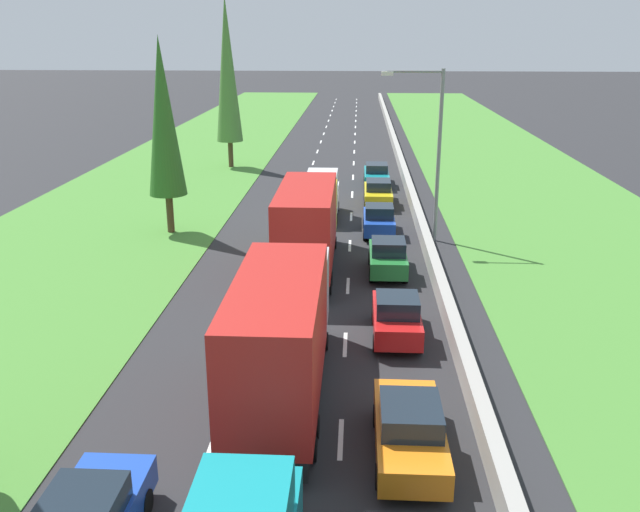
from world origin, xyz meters
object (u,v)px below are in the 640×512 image
(green_hatchback_right_lane, at_px, (388,257))
(red_box_truck_centre_lane_third, at_px, (308,226))
(white_van_centre_lane, at_px, (322,195))
(orange_sedan_right_lane, at_px, (409,430))
(yellow_sedan_right_lane, at_px, (378,192))
(red_box_truck_centre_lane, at_px, (282,334))
(street_light_mast, at_px, (433,144))
(poplar_tree_second, at_px, (163,118))
(red_hatchback_right_lane, at_px, (397,317))
(poplar_tree_third, at_px, (227,70))
(teal_sedan_right_lane, at_px, (376,174))
(blue_hatchback_right_lane, at_px, (379,220))

(green_hatchback_right_lane, distance_m, red_box_truck_centre_lane_third, 3.97)
(white_van_centre_lane, bearing_deg, red_box_truck_centre_lane_third, -90.92)
(orange_sedan_right_lane, bearing_deg, yellow_sedan_right_lane, 90.22)
(orange_sedan_right_lane, bearing_deg, red_box_truck_centre_lane, 142.72)
(green_hatchback_right_lane, distance_m, street_light_mast, 7.48)
(street_light_mast, bearing_deg, poplar_tree_second, 177.06)
(red_box_truck_centre_lane, bearing_deg, yellow_sedan_right_lane, 81.99)
(orange_sedan_right_lane, height_order, poplar_tree_second, poplar_tree_second)
(red_hatchback_right_lane, xyz_separation_m, street_light_mast, (2.35, 12.56, 4.40))
(red_hatchback_right_lane, distance_m, poplar_tree_second, 18.70)
(red_hatchback_right_lane, xyz_separation_m, yellow_sedan_right_lane, (-0.15, 20.52, -0.02))
(red_hatchback_right_lane, xyz_separation_m, poplar_tree_third, (-12.10, 32.97, 7.04))
(orange_sedan_right_lane, distance_m, poplar_tree_second, 24.50)
(white_van_centre_lane, relative_size, teal_sedan_right_lane, 1.09)
(red_box_truck_centre_lane_third, bearing_deg, blue_hatchback_right_lane, 60.70)
(blue_hatchback_right_lane, xyz_separation_m, poplar_tree_third, (-11.82, 19.46, 7.04))
(blue_hatchback_right_lane, bearing_deg, poplar_tree_second, -178.90)
(red_hatchback_right_lane, height_order, poplar_tree_second, poplar_tree_second)
(red_box_truck_centre_lane, relative_size, teal_sedan_right_lane, 2.09)
(orange_sedan_right_lane, bearing_deg, green_hatchback_right_lane, 90.02)
(blue_hatchback_right_lane, bearing_deg, white_van_centre_lane, 133.95)
(yellow_sedan_right_lane, bearing_deg, street_light_mast, -72.56)
(teal_sedan_right_lane, bearing_deg, yellow_sedan_right_lane, -90.28)
(blue_hatchback_right_lane, relative_size, red_box_truck_centre_lane, 0.41)
(orange_sedan_right_lane, relative_size, blue_hatchback_right_lane, 1.15)
(white_van_centre_lane, xyz_separation_m, teal_sedan_right_lane, (3.50, 9.49, -0.59))
(green_hatchback_right_lane, distance_m, white_van_centre_lane, 10.60)
(teal_sedan_right_lane, bearing_deg, street_light_mast, -79.92)
(poplar_tree_third, bearing_deg, red_box_truck_centre_lane, -77.38)
(red_box_truck_centre_lane, bearing_deg, blue_hatchback_right_lane, 79.38)
(white_van_centre_lane, relative_size, poplar_tree_second, 0.46)
(white_van_centre_lane, xyz_separation_m, street_light_mast, (5.97, -4.42, 3.83))
(blue_hatchback_right_lane, relative_size, poplar_tree_third, 0.29)
(red_hatchback_right_lane, bearing_deg, blue_hatchback_right_lane, 91.19)
(red_hatchback_right_lane, xyz_separation_m, white_van_centre_lane, (-3.62, 16.98, 0.56))
(orange_sedan_right_lane, xyz_separation_m, red_box_truck_centre_lane_third, (-3.73, 14.69, 1.37))
(white_van_centre_lane, height_order, poplar_tree_second, poplar_tree_second)
(yellow_sedan_right_lane, relative_size, street_light_mast, 0.50)
(red_hatchback_right_lane, distance_m, green_hatchback_right_lane, 7.01)
(poplar_tree_second, bearing_deg, teal_sedan_right_lane, 48.10)
(teal_sedan_right_lane, bearing_deg, red_hatchback_right_lane, -89.75)
(orange_sedan_right_lane, height_order, white_van_centre_lane, white_van_centre_lane)
(green_hatchback_right_lane, distance_m, red_box_truck_centre_lane, 12.26)
(blue_hatchback_right_lane, bearing_deg, yellow_sedan_right_lane, 88.90)
(red_box_truck_centre_lane, bearing_deg, red_hatchback_right_lane, 51.44)
(blue_hatchback_right_lane, xyz_separation_m, poplar_tree_second, (-11.65, -0.22, 5.53))
(red_box_truck_centre_lane_third, distance_m, teal_sedan_right_lane, 19.56)
(green_hatchback_right_lane, bearing_deg, poplar_tree_third, 114.91)
(blue_hatchback_right_lane, relative_size, yellow_sedan_right_lane, 0.87)
(yellow_sedan_right_lane, relative_size, teal_sedan_right_lane, 1.00)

